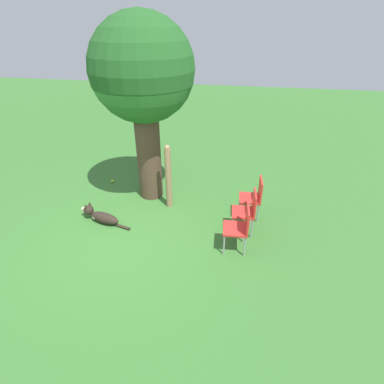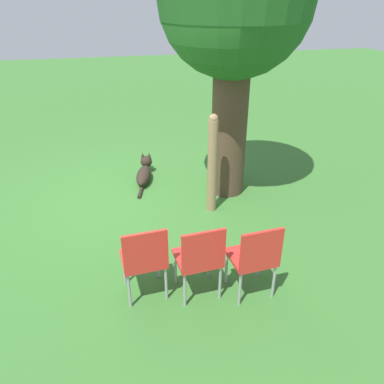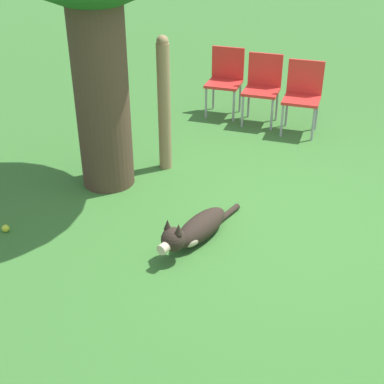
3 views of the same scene
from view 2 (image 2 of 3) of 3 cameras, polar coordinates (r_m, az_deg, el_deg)
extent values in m
plane|color=#38702D|center=(5.92, -8.94, -1.03)|extent=(30.00, 30.00, 0.00)
cylinder|color=#4C3828|center=(5.71, 5.71, 10.28)|extent=(0.53, 0.53, 2.23)
ellipsoid|color=#2D231C|center=(6.39, -7.38, 2.50)|extent=(0.71, 0.39, 0.23)
ellipsoid|color=#C6B293|center=(6.56, -7.16, 3.11)|extent=(0.28, 0.25, 0.14)
sphere|color=#2D231C|center=(6.71, -6.99, 4.63)|extent=(0.25, 0.25, 0.21)
cylinder|color=#C6B293|center=(6.82, -6.85, 4.90)|extent=(0.11, 0.11, 0.09)
cone|color=#2D231C|center=(6.67, -7.53, 5.60)|extent=(0.07, 0.07, 0.09)
cone|color=#2D231C|center=(6.65, -6.56, 5.60)|extent=(0.07, 0.07, 0.09)
cylinder|color=#2D231C|center=(6.02, -7.90, -0.12)|extent=(0.31, 0.13, 0.06)
cylinder|color=#937551|center=(5.27, 3.10, 3.79)|extent=(0.14, 0.14, 1.37)
sphere|color=#937551|center=(5.02, 3.31, 11.14)|extent=(0.12, 0.12, 0.12)
cube|color=red|center=(3.94, -7.44, -10.02)|extent=(0.45, 0.47, 0.04)
cube|color=red|center=(3.64, -7.09, -8.98)|extent=(0.06, 0.44, 0.42)
cylinder|color=#99999E|center=(4.20, -10.31, -11.40)|extent=(0.03, 0.03, 0.42)
cylinder|color=#99999E|center=(4.24, -5.15, -10.56)|extent=(0.03, 0.03, 0.42)
cylinder|color=#99999E|center=(3.93, -9.53, -14.64)|extent=(0.03, 0.03, 0.42)
cylinder|color=#99999E|center=(3.97, -3.97, -13.69)|extent=(0.03, 0.03, 0.42)
cube|color=red|center=(3.91, 0.81, -9.99)|extent=(0.45, 0.47, 0.04)
cube|color=red|center=(3.63, 1.80, -8.93)|extent=(0.06, 0.44, 0.42)
cylinder|color=#99999E|center=(4.15, -2.54, -11.46)|extent=(0.03, 0.03, 0.42)
cylinder|color=#99999E|center=(4.24, 2.51, -10.49)|extent=(0.03, 0.03, 0.42)
cylinder|color=#99999E|center=(3.89, -1.12, -14.70)|extent=(0.03, 0.03, 0.42)
cylinder|color=#99999E|center=(3.98, 4.29, -13.56)|extent=(0.03, 0.03, 0.42)
cube|color=red|center=(3.97, 8.98, -9.76)|extent=(0.45, 0.47, 0.04)
cube|color=red|center=(3.70, 10.54, -8.66)|extent=(0.06, 0.44, 0.42)
cylinder|color=#99999E|center=(4.17, 5.27, -11.32)|extent=(0.03, 0.03, 0.42)
cylinder|color=#99999E|center=(4.31, 10.04, -10.24)|extent=(0.03, 0.03, 0.42)
cylinder|color=#99999E|center=(3.93, 7.30, -14.46)|extent=(0.03, 0.03, 0.42)
cylinder|color=#99999E|center=(4.07, 12.33, -13.17)|extent=(0.03, 0.03, 0.42)
sphere|color=#CCE033|center=(7.25, 5.35, 5.14)|extent=(0.07, 0.07, 0.07)
camera|label=1|loc=(5.16, -72.95, 19.01)|focal=28.00mm
camera|label=3|loc=(9.46, -20.72, 25.61)|focal=50.00mm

